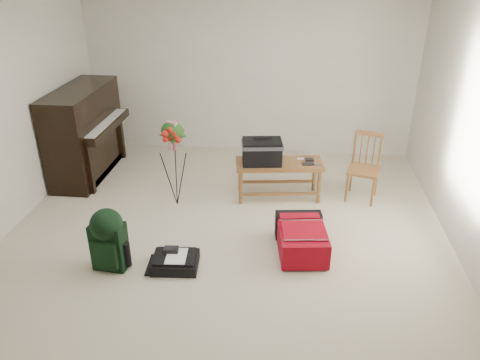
# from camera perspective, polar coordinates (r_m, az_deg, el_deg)

# --- Properties ---
(floor) EXTENTS (5.00, 5.50, 0.01)m
(floor) POSITION_cam_1_polar(r_m,az_deg,el_deg) (5.23, -1.97, -7.76)
(floor) COLOR beige
(floor) RESTS_ON ground
(ceiling) EXTENTS (5.00, 5.50, 0.01)m
(ceiling) POSITION_cam_1_polar(r_m,az_deg,el_deg) (4.35, -2.50, 20.63)
(ceiling) COLOR white
(ceiling) RESTS_ON wall_back
(wall_back) EXTENTS (5.00, 0.04, 2.50)m
(wall_back) POSITION_cam_1_polar(r_m,az_deg,el_deg) (7.26, 1.07, 12.95)
(wall_back) COLOR silver
(wall_back) RESTS_ON floor
(piano) EXTENTS (0.71, 1.50, 1.25)m
(piano) POSITION_cam_1_polar(r_m,az_deg,el_deg) (6.94, -18.31, 5.34)
(piano) COLOR black
(piano) RESTS_ON floor
(bench) EXTENTS (1.15, 0.59, 0.85)m
(bench) POSITION_cam_1_polar(r_m,az_deg,el_deg) (5.92, 3.35, 3.11)
(bench) COLOR brown
(bench) RESTS_ON floor
(dining_chair) EXTENTS (0.46, 0.46, 0.87)m
(dining_chair) POSITION_cam_1_polar(r_m,az_deg,el_deg) (6.17, 14.80, 1.44)
(dining_chair) COLOR brown
(dining_chair) RESTS_ON floor
(red_suitcase) EXTENTS (0.58, 0.79, 0.31)m
(red_suitcase) POSITION_cam_1_polar(r_m,az_deg,el_deg) (5.10, 7.51, -6.77)
(red_suitcase) COLOR #AB0718
(red_suitcase) RESTS_ON floor
(black_duffel) EXTENTS (0.49, 0.41, 0.19)m
(black_duffel) POSITION_cam_1_polar(r_m,az_deg,el_deg) (4.89, -7.89, -9.76)
(black_duffel) COLOR black
(black_duffel) RESTS_ON floor
(green_backpack) EXTENTS (0.35, 0.33, 0.67)m
(green_backpack) POSITION_cam_1_polar(r_m,az_deg,el_deg) (4.86, -15.81, -6.66)
(green_backpack) COLOR black
(green_backpack) RESTS_ON floor
(flower_stand) EXTENTS (0.46, 0.46, 1.15)m
(flower_stand) POSITION_cam_1_polar(r_m,az_deg,el_deg) (5.80, -7.97, 1.91)
(flower_stand) COLOR black
(flower_stand) RESTS_ON floor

